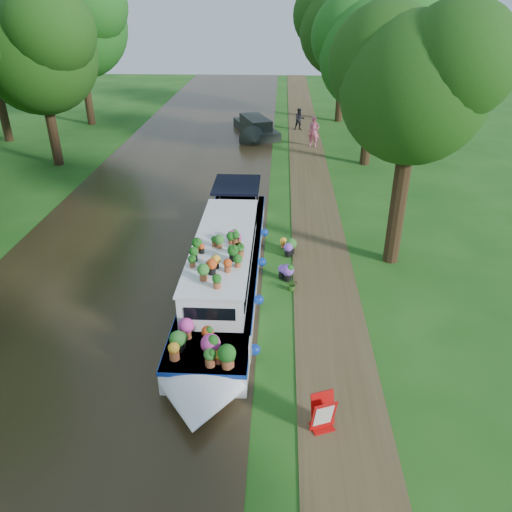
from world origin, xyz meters
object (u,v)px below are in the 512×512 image
at_px(plant_boat, 224,268).
at_px(second_boat, 256,128).
at_px(sandwich_board, 323,415).
at_px(pedestrian_pink, 314,132).
at_px(pedestrian_dark, 300,119).

bearing_deg(plant_boat, second_boat, 90.05).
bearing_deg(plant_boat, sandwich_board, -64.10).
xyz_separation_m(plant_boat, pedestrian_pink, (3.90, 17.94, 0.14)).
distance_m(second_boat, sandwich_board, 27.04).
xyz_separation_m(plant_boat, second_boat, (-0.02, 20.88, -0.35)).
relative_size(second_boat, pedestrian_dark, 4.40).
bearing_deg(pedestrian_dark, sandwich_board, -103.27).
bearing_deg(sandwich_board, plant_boat, 94.91).
xyz_separation_m(second_boat, pedestrian_dark, (3.13, 1.45, 0.30)).
bearing_deg(pedestrian_pink, pedestrian_dark, 113.62).
relative_size(sandwich_board, pedestrian_dark, 0.60).
distance_m(plant_boat, sandwich_board, 6.69).
bearing_deg(plant_boat, pedestrian_dark, 82.08).
bearing_deg(pedestrian_dark, plant_boat, -110.81).
height_order(second_boat, sandwich_board, second_boat).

